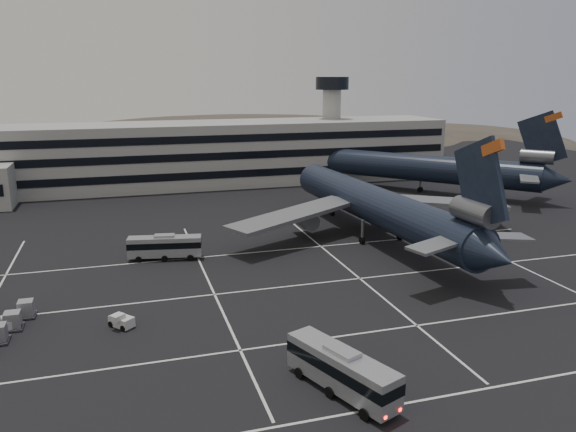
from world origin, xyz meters
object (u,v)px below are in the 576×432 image
object	(u,v)px
trijet_main	(377,206)
bus_far	(165,246)
bus_near	(342,369)
tug_a	(11,322)

from	to	relation	value
trijet_main	bus_far	distance (m)	31.83
bus_near	bus_far	size ratio (longest dim) A/B	1.08
trijet_main	bus_far	size ratio (longest dim) A/B	5.73
trijet_main	tug_a	bearing A→B (deg)	-163.27
bus_far	tug_a	size ratio (longest dim) A/B	3.87
trijet_main	bus_near	size ratio (longest dim) A/B	5.32
bus_near	bus_far	world-z (taller)	bus_near
bus_near	tug_a	bearing A→B (deg)	121.34
bus_near	bus_far	bearing A→B (deg)	83.89
bus_far	tug_a	xyz separation A→B (m)	(-16.41, -17.44, -1.25)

